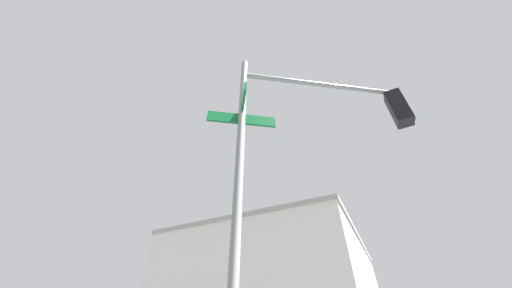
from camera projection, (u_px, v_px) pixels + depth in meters
name	position (u px, v px, depth m)	size (l,w,h in m)	color
traffic_signal_near	(326.00, 128.00, 3.94)	(3.16, 2.35, 5.49)	slate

